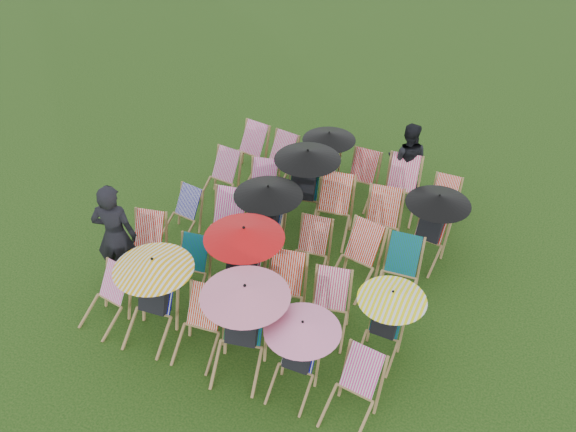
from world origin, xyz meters
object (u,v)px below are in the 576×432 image
at_px(person_left, 115,236).
at_px(deckchair_5, 352,392).
at_px(person_rear, 407,160).
at_px(deckchair_0, 105,299).
at_px(deckchair_29, 442,203).

bearing_deg(person_left, deckchair_5, 149.67).
xyz_separation_m(deckchair_5, person_rear, (-0.84, 5.20, 0.32)).
relative_size(deckchair_0, person_left, 0.46).
bearing_deg(deckchair_0, person_left, 120.19).
relative_size(deckchair_5, person_rear, 0.59).
distance_m(deckchair_5, deckchair_29, 4.63).
relative_size(deckchair_5, deckchair_29, 1.12).
height_order(person_left, person_rear, person_left).
height_order(deckchair_0, deckchair_5, deckchair_5).
height_order(deckchair_0, deckchair_29, deckchair_0).
xyz_separation_m(deckchair_0, deckchair_29, (4.02, 4.58, -0.02)).
bearing_deg(deckchair_0, deckchair_5, 8.17).
bearing_deg(deckchair_5, deckchair_29, 96.86).
xyz_separation_m(deckchair_5, person_left, (-4.31, 0.87, 0.49)).
distance_m(deckchair_29, person_left, 5.77).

